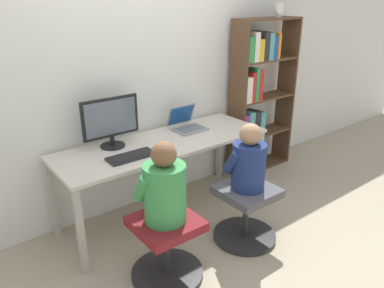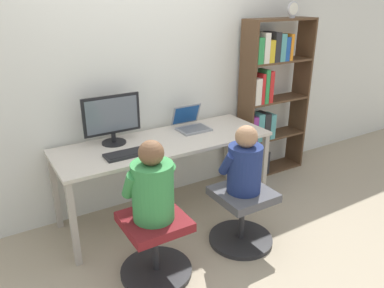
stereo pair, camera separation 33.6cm
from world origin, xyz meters
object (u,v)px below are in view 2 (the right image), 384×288
office_chair_left (155,244)px  bookshelf (268,100)px  keyboard (129,153)px  laptop (191,124)px  desktop_monitor (112,119)px  office_chair_right (242,214)px  person_at_laptop (245,164)px  person_at_monitor (152,186)px  desk_clock (293,9)px

office_chair_left → bookshelf: bookshelf is taller
keyboard → bookshelf: size_ratio=0.22×
laptop → keyboard: size_ratio=0.77×
desktop_monitor → bookshelf: bookshelf is taller
office_chair_left → office_chair_right: size_ratio=1.00×
keyboard → person_at_laptop: (0.75, -0.60, -0.03)m
office_chair_left → office_chair_right: same height
office_chair_right → person_at_laptop: 0.48m
office_chair_right → bookshelf: (1.07, 0.93, 0.64)m
laptop → office_chair_left: bearing=-134.2°
desktop_monitor → keyboard: 0.38m
keyboard → bookshelf: 1.85m
laptop → bookshelf: (1.03, 0.04, 0.09)m
person_at_laptop → desktop_monitor: bearing=129.6°
office_chair_right → person_at_monitor: bearing=178.2°
laptop → office_chair_left: (-0.84, -0.87, -0.55)m
desktop_monitor → office_chair_left: (-0.05, -0.90, -0.72)m
bookshelf → office_chair_right: bearing=-138.8°
person_at_monitor → bookshelf: 2.09m
person_at_laptop → laptop: bearing=87.9°
keyboard → desk_clock: desk_clock is taller
office_chair_left → desk_clock: desk_clock is taller
desktop_monitor → office_chair_left: bearing=-93.2°
office_chair_left → person_at_laptop: person_at_laptop is taller
office_chair_right → person_at_monitor: 0.95m
laptop → office_chair_left: laptop is taller
desktop_monitor → laptop: size_ratio=1.68×
keyboard → office_chair_left: keyboard is taller
bookshelf → desk_clock: size_ratio=10.72×
laptop → person_at_laptop: 0.89m
office_chair_left → desk_clock: (2.09, 0.86, 1.60)m
laptop → office_chair_right: 1.04m
person_at_monitor → person_at_laptop: bearing=-1.5°
keyboard → person_at_laptop: 0.96m
office_chair_left → desk_clock: size_ratio=3.33×
keyboard → office_chair_right: 1.09m
bookshelf → desk_clock: (0.21, -0.05, 0.96)m
person_at_monitor → office_chair_right: bearing=-1.8°
office_chair_right → desk_clock: 2.23m
office_chair_left → desk_clock: bearing=22.4°
office_chair_left → person_at_monitor: 0.49m
office_chair_left → desktop_monitor: bearing=86.8°
keyboard → person_at_monitor: 0.59m
keyboard → bookshelf: (1.82, 0.33, 0.13)m
laptop → person_at_monitor: size_ratio=0.51×
keyboard → person_at_laptop: bearing=-38.9°
keyboard → person_at_laptop: size_ratio=0.70×
desk_clock → person_at_laptop: bearing=-145.5°
person_at_laptop → bookshelf: 1.42m
keyboard → desk_clock: (2.02, 0.27, 1.09)m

